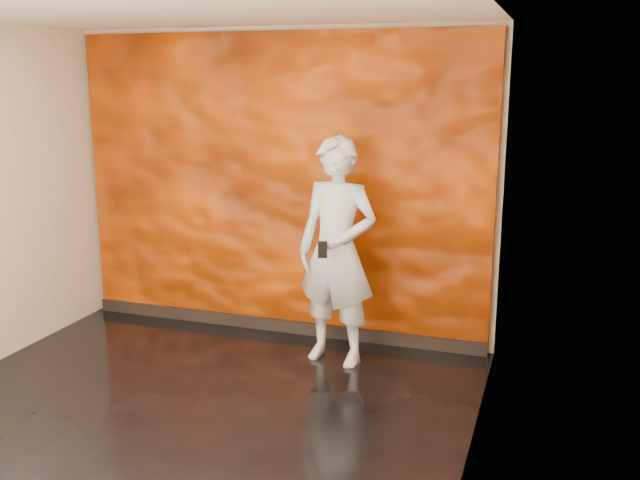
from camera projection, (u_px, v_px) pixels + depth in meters
The scene contains 5 objects.
room at pixel (167, 228), 4.69m from camera, with size 4.02×4.02×2.81m.
feature_wall at pixel (278, 187), 6.51m from camera, with size 3.90×0.06×2.75m, color #DC4A01.
baseboard at pixel (278, 325), 6.77m from camera, with size 3.90×0.04×0.12m, color black.
man at pixel (337, 252), 5.89m from camera, with size 0.70×0.46×1.91m, color #9B9EAA.
phone at pixel (323, 250), 5.62m from camera, with size 0.07×0.01×0.14m, color black.
Camera 1 is at (2.43, -4.02, 2.39)m, focal length 40.00 mm.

